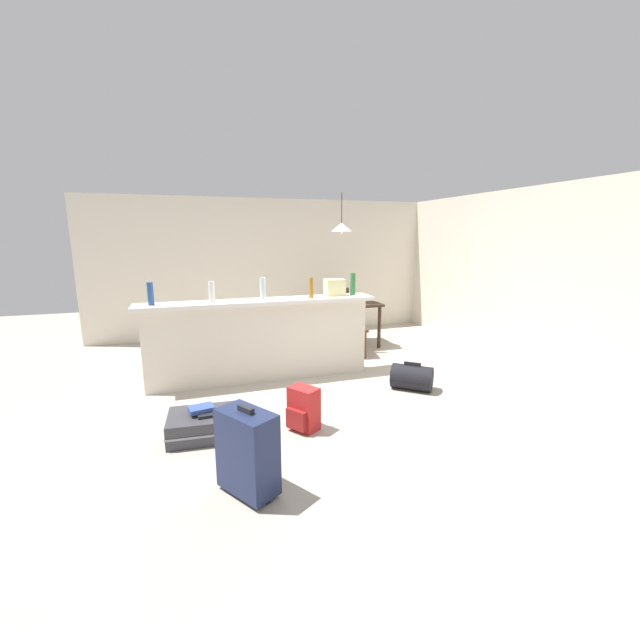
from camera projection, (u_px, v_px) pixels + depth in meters
name	position (u px, v px, depth m)	size (l,w,h in m)	color
ground_plane	(326.00, 387.00, 5.07)	(13.00, 13.00, 0.05)	#ADA393
wall_back	(273.00, 267.00, 7.65)	(6.60, 0.10, 2.50)	silver
wall_right	(513.00, 276.00, 6.03)	(0.10, 6.00, 2.50)	silver
partition_half_wall	(261.00, 343.00, 5.17)	(2.80, 0.20, 1.00)	silver
bar_countertop	(260.00, 302.00, 5.06)	(2.96, 0.40, 0.05)	white
bottle_blue	(150.00, 294.00, 4.64)	(0.07, 0.07, 0.27)	#284C89
bottle_white	(212.00, 292.00, 4.84)	(0.07, 0.07, 0.26)	silver
bottle_clear	(263.00, 289.00, 4.97)	(0.07, 0.07, 0.29)	silver
bottle_amber	(311.00, 288.00, 5.17)	(0.06, 0.06, 0.27)	#9E661E
bottle_green	(353.00, 284.00, 5.45)	(0.07, 0.07, 0.29)	#2D6B38
grocery_bag	(335.00, 287.00, 5.40)	(0.26, 0.18, 0.22)	beige
dining_table	(344.00, 308.00, 6.79)	(1.10, 0.80, 0.74)	#332319
dining_chair_near_partition	(352.00, 322.00, 6.29)	(0.47, 0.47, 0.93)	#4C331E
dining_chair_far_side	(337.00, 310.00, 7.33)	(0.48, 0.48, 0.93)	#4C331E
pendant_lamp	(342.00, 227.00, 6.52)	(0.34, 0.34, 0.65)	black
suitcase_flat_charcoal	(207.00, 424.00, 3.79)	(0.85, 0.54, 0.22)	#38383D
backpack_red	(303.00, 409.00, 3.89)	(0.33, 0.34, 0.42)	red
duffel_bag_black	(412.00, 377.00, 4.92)	(0.56, 0.54, 0.34)	black
suitcase_upright_navy	(247.00, 451.00, 2.89)	(0.44, 0.50, 0.67)	#1E284C
book_stack	(205.00, 410.00, 3.75)	(0.31, 0.24, 0.07)	black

